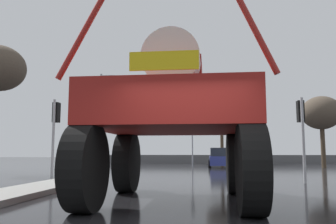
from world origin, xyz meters
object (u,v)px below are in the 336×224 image
object	(u,v)px
sedan_ahead	(220,158)
streetlight_far_left	(101,115)
traffic_signal_far_right	(192,131)
bare_tree_far_center	(221,110)
oversize_sprayer	(175,119)
bare_tree_right	(321,113)
traffic_signal_far_left	(239,132)
traffic_signal_near_right	(301,121)
traffic_signal_near_left	(55,122)

from	to	relation	value
sedan_ahead	streetlight_far_left	world-z (taller)	streetlight_far_left
traffic_signal_far_right	bare_tree_far_center	xyz separation A→B (m)	(2.79, 5.61, 2.53)
oversize_sprayer	bare_tree_right	xyz separation A→B (m)	(9.80, 19.31, 2.20)
traffic_signal_far_left	bare_tree_right	distance (m)	6.57
sedan_ahead	streetlight_far_left	bearing A→B (deg)	81.81
traffic_signal_near_right	traffic_signal_far_left	size ratio (longest dim) A/B	0.83
sedan_ahead	oversize_sprayer	bearing A→B (deg)	174.39
traffic_signal_near_right	bare_tree_right	bearing A→B (deg)	68.98
oversize_sprayer	bare_tree_right	size ratio (longest dim) A/B	0.97
bare_tree_right	sedan_ahead	bearing A→B (deg)	179.52
traffic_signal_far_right	streetlight_far_left	size ratio (longest dim) A/B	0.50
traffic_signal_near_left	traffic_signal_near_right	xyz separation A→B (m)	(9.97, 0.00, -0.06)
streetlight_far_left	bare_tree_far_center	bearing A→B (deg)	29.35
traffic_signal_near_left	traffic_signal_far_left	xyz separation A→B (m)	(9.15, 15.81, 0.43)
traffic_signal_near_right	sedan_ahead	bearing A→B (deg)	100.20
traffic_signal_far_right	traffic_signal_near_left	bearing A→B (deg)	-108.27
traffic_signal_near_left	traffic_signal_near_right	distance (m)	9.97
traffic_signal_near_right	streetlight_far_left	distance (m)	20.03
traffic_signal_near_left	bare_tree_far_center	bearing A→B (deg)	69.50
traffic_signal_near_right	bare_tree_right	world-z (taller)	bare_tree_right
traffic_signal_near_left	oversize_sprayer	bearing A→B (deg)	-45.08
traffic_signal_far_left	oversize_sprayer	bearing A→B (deg)	-99.79
streetlight_far_left	bare_tree_right	bearing A→B (deg)	-5.02
oversize_sprayer	bare_tree_far_center	world-z (taller)	bare_tree_far_center
traffic_signal_near_left	bare_tree_right	bearing A→B (deg)	42.13
bare_tree_far_center	bare_tree_right	bearing A→B (deg)	-46.24
bare_tree_right	streetlight_far_left	bearing A→B (deg)	174.98
sedan_ahead	streetlight_far_left	distance (m)	10.93
traffic_signal_far_left	traffic_signal_far_right	bearing A→B (deg)	-179.98
sedan_ahead	traffic_signal_near_left	distance (m)	15.86
traffic_signal_far_right	streetlight_far_left	bearing A→B (deg)	-177.05
traffic_signal_near_right	bare_tree_right	distance (m)	14.91
traffic_signal_near_left	traffic_signal_far_left	bearing A→B (deg)	59.94
traffic_signal_far_left	bare_tree_far_center	xyz separation A→B (m)	(-1.14, 5.60, 2.61)
streetlight_far_left	traffic_signal_near_left	bearing A→B (deg)	-80.10
sedan_ahead	bare_tree_right	distance (m)	8.54
traffic_signal_far_left	traffic_signal_far_right	size ratio (longest dim) A/B	0.97
oversize_sprayer	traffic_signal_far_left	distance (m)	21.63
oversize_sprayer	streetlight_far_left	distance (m)	22.56
traffic_signal_far_left	bare_tree_right	size ratio (longest dim) A/B	0.71
oversize_sprayer	bare_tree_far_center	xyz separation A→B (m)	(2.53, 26.90, 3.50)
sedan_ahead	bare_tree_far_center	xyz separation A→B (m)	(0.54, 7.53, 4.77)
oversize_sprayer	bare_tree_right	world-z (taller)	bare_tree_right
streetlight_far_left	sedan_ahead	bearing A→B (deg)	-8.47
traffic_signal_far_right	streetlight_far_left	world-z (taller)	streetlight_far_left
sedan_ahead	traffic_signal_far_right	xyz separation A→B (m)	(-2.25, 1.92, 2.24)
bare_tree_right	bare_tree_far_center	size ratio (longest dim) A/B	0.79
oversize_sprayer	sedan_ahead	world-z (taller)	oversize_sprayer
bare_tree_right	bare_tree_far_center	world-z (taller)	bare_tree_far_center
streetlight_far_left	bare_tree_right	distance (m)	18.04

